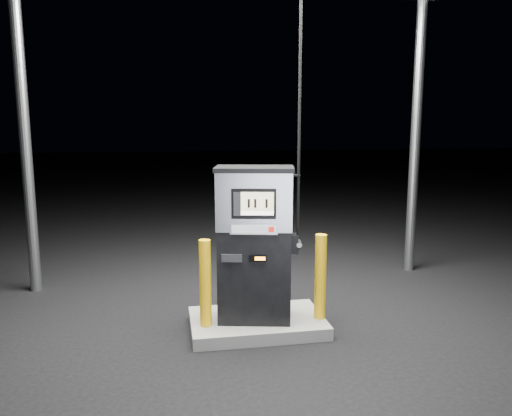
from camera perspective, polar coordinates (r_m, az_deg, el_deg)
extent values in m
plane|color=black|center=(6.23, 0.12, -13.65)|extent=(80.00, 80.00, 0.00)
cube|color=slate|center=(6.20, 0.12, -13.01)|extent=(1.60, 1.00, 0.15)
cylinder|color=gray|center=(7.89, -24.90, 7.19)|extent=(0.16, 0.16, 4.50)
cylinder|color=gray|center=(8.63, 17.76, 7.75)|extent=(0.16, 0.16, 4.50)
cube|color=black|center=(5.95, -0.17, -7.55)|extent=(0.93, 0.65, 1.11)
cube|color=#B8B8C0|center=(5.75, -0.17, 0.92)|extent=(0.95, 0.67, 0.67)
cube|color=black|center=(5.71, -0.17, 4.49)|extent=(0.99, 0.72, 0.05)
cube|color=black|center=(5.50, -0.26, 0.47)|extent=(0.49, 0.13, 0.34)
cube|color=#C6BA8F|center=(5.48, 0.15, 0.72)|extent=(0.36, 0.08, 0.21)
cube|color=white|center=(5.50, 0.15, -0.60)|extent=(0.36, 0.08, 0.04)
cube|color=#B8B8C0|center=(5.55, -0.26, -2.42)|extent=(0.53, 0.14, 0.12)
cube|color=#96999E|center=(5.54, -0.27, -2.45)|extent=(0.48, 0.10, 0.09)
cube|color=#BA140C|center=(5.53, 1.76, -2.47)|extent=(0.06, 0.02, 0.06)
cube|color=black|center=(5.63, 0.19, -5.78)|extent=(0.19, 0.06, 0.08)
cube|color=orange|center=(5.62, 0.46, -5.81)|extent=(0.11, 0.03, 0.04)
cube|color=black|center=(5.65, -2.79, -5.75)|extent=(0.23, 0.07, 0.09)
cube|color=black|center=(5.86, 4.40, -4.04)|extent=(0.12, 0.17, 0.22)
cylinder|color=gray|center=(5.86, 4.93, -4.04)|extent=(0.10, 0.20, 0.06)
cylinder|color=black|center=(5.65, 4.99, 10.62)|extent=(0.04, 0.04, 2.75)
cylinder|color=yellow|center=(5.80, -5.81, -8.55)|extent=(0.18, 0.18, 1.02)
cylinder|color=yellow|center=(6.04, 7.36, -7.79)|extent=(0.14, 0.14, 1.03)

